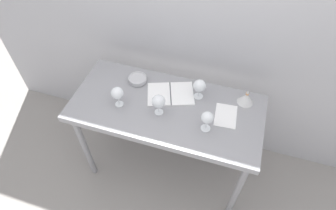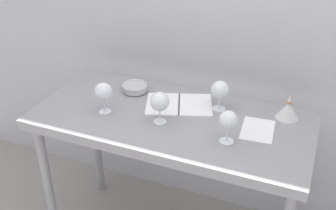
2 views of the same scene
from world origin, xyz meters
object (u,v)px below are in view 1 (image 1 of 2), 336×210
Objects in this scene: open_notebook at (171,94)px; decanter_funnel at (246,98)px; tasting_bowl at (138,79)px; wine_glass_near_right at (207,118)px; wine_glass_near_center at (159,102)px; wine_glass_near_left at (117,94)px; wine_glass_far_right at (200,86)px; tasting_sheet_upper at (226,116)px.

decanter_funnel is (0.55, 0.09, 0.04)m from open_notebook.
tasting_bowl is at bearing -177.55° from decanter_funnel.
wine_glass_near_right is 0.98× the size of wine_glass_near_center.
decanter_funnel is (0.57, 0.28, -0.07)m from wine_glass_near_center.
tasting_bowl is at bearing 80.97° from wine_glass_near_left.
wine_glass_near_left is at bearing -154.98° from wine_glass_far_right.
tasting_bowl is (0.04, 0.26, -0.09)m from wine_glass_near_left.
wine_glass_near_right is at bearing -6.48° from wine_glass_near_center.
open_notebook is at bearing 144.01° from wine_glass_near_right.
open_notebook is at bearing -169.19° from wine_glass_far_right.
wine_glass_near_right is 1.23× the size of decanter_funnel.
wine_glass_near_left is at bearing 177.91° from wine_glass_near_right.
open_notebook is (-0.32, 0.23, -0.11)m from wine_glass_near_right.
open_notebook reaches higher than tasting_sheet_upper.
decanter_funnel reaches higher than tasting_sheet_upper.
open_notebook is at bearing 164.64° from tasting_sheet_upper.
wine_glass_near_left is 0.59m from wine_glass_far_right.
wine_glass_near_right is 0.35m from wine_glass_near_center.
wine_glass_near_right reaches higher than decanter_funnel.
wine_glass_far_right reaches higher than tasting_bowl.
wine_glass_near_center is 1.26× the size of decanter_funnel.
wine_glass_far_right is 0.35m from decanter_funnel.
decanter_funnel is at bearing 2.45° from tasting_bowl.
wine_glass_near_right is 0.97× the size of wine_glass_near_left.
tasting_sheet_upper is at bearing 13.56° from wine_glass_near_center.
tasting_bowl is (-0.61, 0.29, -0.09)m from wine_glass_near_right.
wine_glass_near_center is 0.22m from open_notebook.
decanter_funnel reaches higher than open_notebook.
wine_glass_near_center reaches higher than decanter_funnel.
wine_glass_near_center is 0.64m from decanter_funnel.
tasting_bowl is 0.83m from decanter_funnel.
wine_glass_near_right is 0.22m from tasting_sheet_upper.
wine_glass_near_left reaches higher than tasting_sheet_upper.
wine_glass_far_right is at bearing -9.04° from open_notebook.
wine_glass_far_right is at bearing -171.74° from decanter_funnel.
decanter_funnel is (0.34, 0.05, -0.07)m from wine_glass_far_right.
tasting_bowl is (-0.49, 0.01, -0.09)m from wine_glass_far_right.
wine_glass_near_center is at bearing -117.90° from open_notebook.
wine_glass_near_right is at bearing -55.84° from open_notebook.
tasting_sheet_upper is 0.21m from decanter_funnel.
wine_glass_near_left is (-0.65, 0.02, 0.00)m from wine_glass_near_right.
wine_glass_far_right is 0.77× the size of tasting_sheet_upper.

